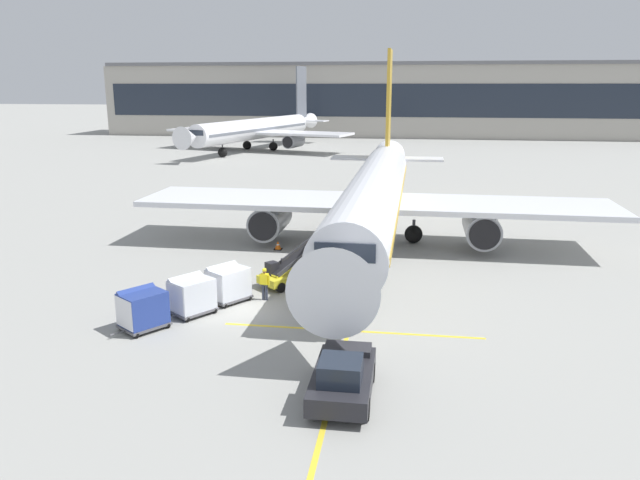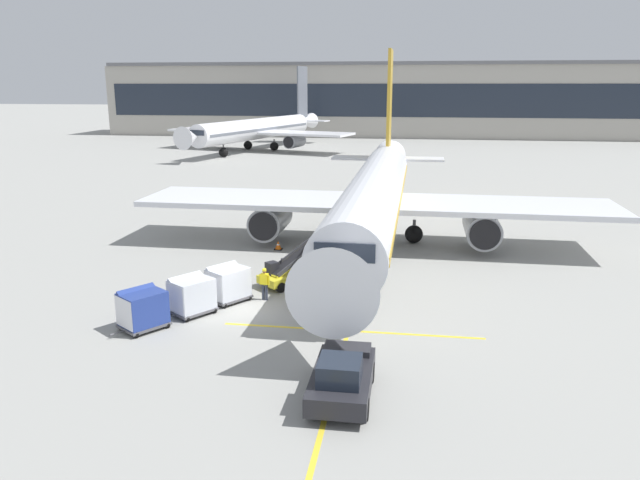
{
  "view_description": "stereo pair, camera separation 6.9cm",
  "coord_description": "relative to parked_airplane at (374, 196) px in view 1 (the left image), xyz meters",
  "views": [
    {
      "loc": [
        7.78,
        -27.78,
        10.98
      ],
      "look_at": [
        3.15,
        3.74,
        2.81
      ],
      "focal_mm": 34.14,
      "sensor_mm": 36.0,
      "label": 1
    },
    {
      "loc": [
        7.85,
        -27.77,
        10.98
      ],
      "look_at": [
        3.15,
        3.74,
        2.81
      ],
      "focal_mm": 34.14,
      "sensor_mm": 36.0,
      "label": 2
    }
  ],
  "objects": [
    {
      "name": "pushback_tug",
      "position": [
        0.24,
        -21.97,
        -2.64
      ],
      "size": [
        2.14,
        4.41,
        1.83
      ],
      "color": "#232328",
      "rests_on": "ground"
    },
    {
      "name": "baggage_cart_lead",
      "position": [
        -6.78,
        -12.73,
        -2.47
      ],
      "size": [
        2.46,
        2.68,
        1.91
      ],
      "color": "#515156",
      "rests_on": "ground"
    },
    {
      "name": "ground_plane",
      "position": [
        -5.46,
        -13.91,
        -3.47
      ],
      "size": [
        600.0,
        600.0,
        0.0
      ],
      "primitive_type": "plane",
      "color": "gray"
    },
    {
      "name": "ground_crew_marshaller",
      "position": [
        -6.38,
        -13.19,
        -2.47
      ],
      "size": [
        0.31,
        0.56,
        1.74
      ],
      "color": "#514C42",
      "rests_on": "ground"
    },
    {
      "name": "apron_guidance_line_lead_in",
      "position": [
        -0.17,
        -0.78,
        -3.46
      ],
      "size": [
        0.2,
        110.0,
        0.01
      ],
      "color": "yellow",
      "rests_on": "ground"
    },
    {
      "name": "ground_crew_by_carts",
      "position": [
        -3.23,
        -13.45,
        -2.47
      ],
      "size": [
        0.33,
        0.56,
        1.74
      ],
      "color": "#333847",
      "rests_on": "ground"
    },
    {
      "name": "baggage_cart_second",
      "position": [
        -8.01,
        -14.76,
        -2.47
      ],
      "size": [
        2.46,
        2.68,
        1.91
      ],
      "color": "#515156",
      "rests_on": "ground"
    },
    {
      "name": "baggage_cart_third",
      "position": [
        -9.57,
        -16.91,
        -2.47
      ],
      "size": [
        2.46,
        2.68,
        1.91
      ],
      "color": "#515156",
      "rests_on": "ground"
    },
    {
      "name": "safety_cone_engine_keepout",
      "position": [
        -6.36,
        -2.38,
        -3.17
      ],
      "size": [
        0.54,
        0.54,
        0.62
      ],
      "color": "black",
      "rests_on": "ground"
    },
    {
      "name": "apron_guidance_line_stop_bar",
      "position": [
        -0.01,
        -15.78,
        -3.46
      ],
      "size": [
        12.0,
        0.2,
        0.01
      ],
      "color": "yellow",
      "rests_on": "ground"
    },
    {
      "name": "distant_airplane",
      "position": [
        -23.39,
        59.94,
        0.13
      ],
      "size": [
        33.41,
        41.34,
        14.32
      ],
      "color": "white",
      "rests_on": "ground"
    },
    {
      "name": "terminal_building",
      "position": [
        -1.78,
        94.62,
        4.23
      ],
      "size": [
        124.5,
        16.23,
        15.49
      ],
      "color": "#A8A399",
      "rests_on": "ground"
    },
    {
      "name": "parked_airplane",
      "position": [
        0.0,
        0.0,
        0.0
      ],
      "size": [
        32.65,
        42.45,
        14.11
      ],
      "color": "silver",
      "rests_on": "ground"
    },
    {
      "name": "belt_loader",
      "position": [
        -3.99,
        -9.42,
        -2.6
      ],
      "size": [
        4.36,
        4.86,
        3.03
      ],
      "color": "gold",
      "rests_on": "ground"
    },
    {
      "name": "ground_crew_by_loader",
      "position": [
        -4.92,
        -12.28,
        -2.47
      ],
      "size": [
        0.56,
        0.32,
        1.74
      ],
      "color": "#333847",
      "rests_on": "ground"
    }
  ]
}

